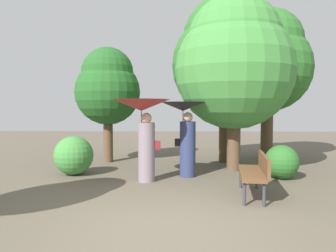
% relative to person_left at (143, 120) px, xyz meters
% --- Properties ---
extents(ground_plane, '(40.00, 40.00, 0.00)m').
position_rel_person_left_xyz_m(ground_plane, '(0.58, -3.07, -1.47)').
color(ground_plane, brown).
extents(person_left, '(1.36, 1.36, 1.95)m').
position_rel_person_left_xyz_m(person_left, '(0.00, 0.00, 0.00)').
color(person_left, gray).
rests_on(person_left, ground).
extents(person_right, '(1.12, 1.12, 1.89)m').
position_rel_person_left_xyz_m(person_right, '(1.01, 0.57, -0.16)').
color(person_right, navy).
rests_on(person_right, ground).
extents(park_bench, '(0.70, 1.55, 0.83)m').
position_rel_person_left_xyz_m(park_bench, '(2.34, -1.29, -0.96)').
color(park_bench, '#38383D').
rests_on(park_bench, ground).
extents(tree_near_right, '(3.00, 3.00, 5.15)m').
position_rel_person_left_xyz_m(tree_near_right, '(3.94, 3.78, 1.91)').
color(tree_near_right, brown).
rests_on(tree_near_right, ground).
extents(tree_mid_left, '(2.08, 2.08, 3.68)m').
position_rel_person_left_xyz_m(tree_mid_left, '(-1.42, 2.79, 0.97)').
color(tree_mid_left, brown).
rests_on(tree_mid_left, ground).
extents(tree_mid_right, '(3.44, 3.44, 5.30)m').
position_rel_person_left_xyz_m(tree_mid_right, '(2.37, 2.88, 1.90)').
color(tree_mid_right, '#4C3823').
rests_on(tree_mid_right, ground).
extents(tree_far_back, '(3.27, 3.27, 4.84)m').
position_rel_person_left_xyz_m(tree_far_back, '(2.38, 1.44, 1.56)').
color(tree_far_back, brown).
rests_on(tree_far_back, ground).
extents(bush_path_left, '(0.84, 0.84, 0.84)m').
position_rel_person_left_xyz_m(bush_path_left, '(3.37, 0.35, -1.05)').
color(bush_path_left, '#2D6B28').
rests_on(bush_path_left, ground).
extents(bush_path_right, '(1.01, 1.01, 1.01)m').
position_rel_person_left_xyz_m(bush_path_right, '(-1.89, 0.70, -0.96)').
color(bush_path_right, '#428C3D').
rests_on(bush_path_right, ground).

